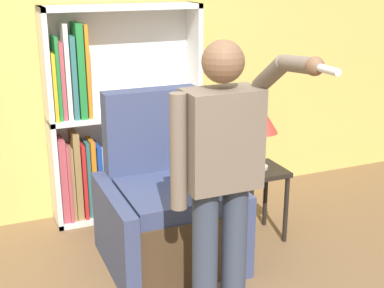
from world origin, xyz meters
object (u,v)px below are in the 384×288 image
Objects in this scene: bookcase at (105,122)px; armchair at (166,210)px; table_lamp at (262,122)px; person_standing at (222,170)px; side_table at (259,184)px.

armchair is at bearing -76.64° from bookcase.
armchair is 2.49× the size of table_lamp.
person_standing is at bearing -82.04° from bookcase.
bookcase reaches higher than side_table.
side_table is at bearing -90.00° from table_lamp.
side_table is (0.98, -0.86, -0.39)m from bookcase.
armchair is 1.02m from person_standing.
table_lamp is at bearing 1.01° from armchair.
table_lamp is at bearing -40.98° from bookcase.
armchair is 2.10× the size of side_table.
armchair is at bearing -178.99° from side_table.
table_lamp is (0.78, 0.01, 0.57)m from armchair.
person_standing is (0.03, -0.83, 0.59)m from armchair.
person_standing is 1.13m from table_lamp.
person_standing is 2.93× the size of side_table.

